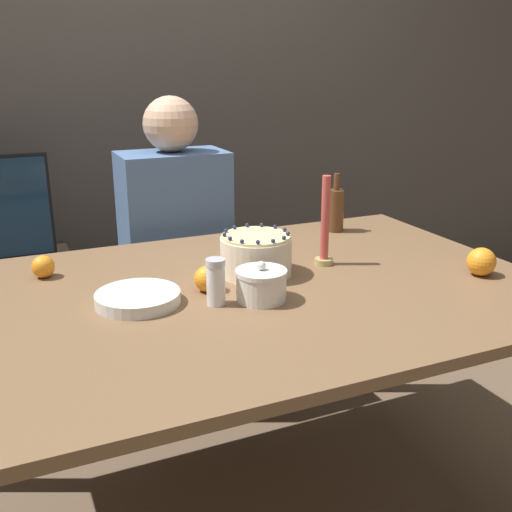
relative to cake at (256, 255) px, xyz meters
The scene contains 12 objects.
wall_behind 1.39m from the cake, 93.05° to the left, with size 8.00×0.05×2.60m.
dining_table 0.19m from the cake, 124.96° to the right, with size 1.67×1.11×0.76m.
cake is the anchor object (origin of this frame).
sugar_bowl 0.20m from the cake, 109.33° to the right, with size 0.13×0.13×0.11m.
sugar_shaker 0.25m from the cake, 137.82° to the right, with size 0.05×0.05×0.12m.
plate_stack 0.38m from the cake, 167.01° to the right, with size 0.22×0.22×0.03m.
candle 0.23m from the cake, ahead, with size 0.06×0.06×0.28m.
bottle 0.55m from the cake, 34.49° to the left, with size 0.06×0.06×0.21m.
orange_fruit_0 0.19m from the cake, 157.81° to the right, with size 0.07×0.07×0.07m.
orange_fruit_1 0.61m from the cake, 158.79° to the left, with size 0.07×0.07×0.07m.
orange_fruit_2 0.66m from the cake, 24.82° to the right, with size 0.08×0.08×0.08m.
person_man_blue_shirt 0.71m from the cake, 94.60° to the left, with size 0.40×0.34×1.24m.
Camera 1 is at (-0.60, -1.41, 1.36)m, focal length 42.00 mm.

